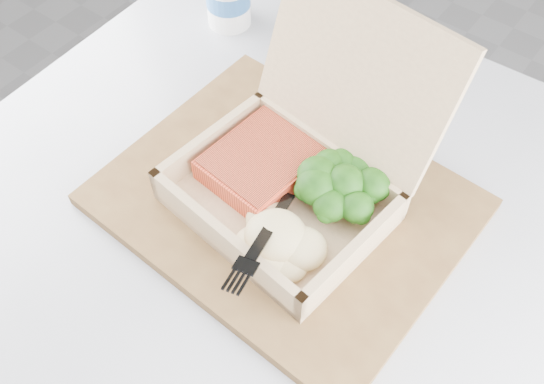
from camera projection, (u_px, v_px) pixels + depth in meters
The scene contains 9 objects.
floor at pixel (192, 280), 1.44m from camera, with size 4.00×4.00×0.00m, color gray.
cafe_table at pixel (268, 287), 0.84m from camera, with size 0.79×0.79×0.72m.
serving_tray at pixel (285, 202), 0.68m from camera, with size 0.38×0.31×0.02m, color brown.
takeout_container at pixel (303, 160), 0.65m from camera, with size 0.25×0.26×0.20m.
salmon_fillet at pixel (266, 160), 0.68m from camera, with size 0.10×0.13×0.03m, color #FF5B31.
broccoli_pile at pixel (344, 189), 0.65m from camera, with size 0.10×0.10×0.04m, color #296E18, non-canonical shape.
mashed_potatoes at pixel (275, 235), 0.62m from camera, with size 0.10×0.09×0.04m, color beige.
plastic_fork at pixel (279, 210), 0.62m from camera, with size 0.06×0.15×0.03m.
receipt at pixel (359, 100), 0.79m from camera, with size 0.07×0.13×0.00m, color white.
Camera 1 is at (0.56, -0.43, 1.29)m, focal length 40.00 mm.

